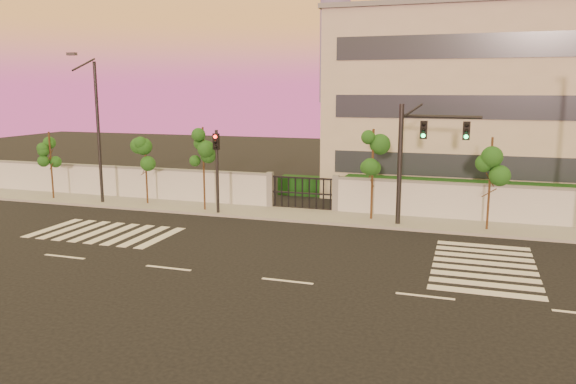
{
  "coord_description": "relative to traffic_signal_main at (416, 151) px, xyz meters",
  "views": [
    {
      "loc": [
        6.19,
        -18.93,
        7.03
      ],
      "look_at": [
        -1.93,
        6.0,
        2.22
      ],
      "focal_mm": 35.0,
      "sensor_mm": 36.0,
      "label": 1
    }
  ],
  "objects": [
    {
      "name": "street_tree_c",
      "position": [
        -11.89,
        0.06,
        -0.37
      ],
      "size": [
        1.3,
        1.04,
        4.93
      ],
      "color": "#382314",
      "rests_on": "ground"
    },
    {
      "name": "ground",
      "position": [
        -3.62,
        -9.86,
        -3.99
      ],
      "size": [
        120.0,
        120.0,
        0.0
      ],
      "primitive_type": "plane",
      "color": "black",
      "rests_on": "ground"
    },
    {
      "name": "sidewalk",
      "position": [
        -3.62,
        0.64,
        -3.92
      ],
      "size": [
        60.0,
        3.0,
        0.15
      ],
      "primitive_type": "cube",
      "color": "gray",
      "rests_on": "ground"
    },
    {
      "name": "road_markings",
      "position": [
        -5.2,
        -6.1,
        -3.98
      ],
      "size": [
        57.0,
        7.62,
        0.02
      ],
      "color": "silver",
      "rests_on": "ground"
    },
    {
      "name": "street_tree_e",
      "position": [
        3.61,
        0.22,
        -0.5
      ],
      "size": [
        1.41,
        1.12,
        4.75
      ],
      "color": "#382314",
      "rests_on": "ground"
    },
    {
      "name": "streetlight_west",
      "position": [
        -18.96,
        -0.07,
        0.91
      ],
      "size": [
        0.54,
        2.18,
        9.07
      ],
      "color": "black",
      "rests_on": "ground"
    },
    {
      "name": "traffic_signal_main",
      "position": [
        0.0,
        0.0,
        0.0
      ],
      "size": [
        3.98,
        0.8,
        6.32
      ],
      "rotation": [
        0.0,
        0.0,
        -0.17
      ],
      "color": "black",
      "rests_on": "ground"
    },
    {
      "name": "street_tree_a",
      "position": [
        -22.72,
        0.22,
        -0.75
      ],
      "size": [
        1.38,
        1.1,
        4.41
      ],
      "color": "#382314",
      "rests_on": "ground"
    },
    {
      "name": "perimeter_wall",
      "position": [
        -3.52,
        2.14,
        -2.92
      ],
      "size": [
        60.0,
        0.36,
        2.2
      ],
      "color": "silver",
      "rests_on": "ground"
    },
    {
      "name": "street_tree_b",
      "position": [
        -16.06,
        0.64,
        -0.95
      ],
      "size": [
        1.34,
        1.07,
        4.14
      ],
      "color": "#382314",
      "rests_on": "ground"
    },
    {
      "name": "traffic_signal_secondary",
      "position": [
        -10.84,
        -0.45,
        -0.93
      ],
      "size": [
        0.37,
        0.35,
        4.82
      ],
      "rotation": [
        0.0,
        0.0,
        -0.08
      ],
      "color": "black",
      "rests_on": "ground"
    },
    {
      "name": "street_tree_d",
      "position": [
        -2.28,
        0.74,
        -0.32
      ],
      "size": [
        1.54,
        1.23,
        4.99
      ],
      "color": "#382314",
      "rests_on": "ground"
    },
    {
      "name": "hedge_row",
      "position": [
        -2.45,
        4.88,
        -3.17
      ],
      "size": [
        41.0,
        4.25,
        1.8
      ],
      "color": "black",
      "rests_on": "ground"
    },
    {
      "name": "institutional_building",
      "position": [
        5.38,
        12.13,
        2.16
      ],
      "size": [
        24.4,
        12.4,
        12.25
      ],
      "color": "#B4AB98",
      "rests_on": "ground"
    }
  ]
}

